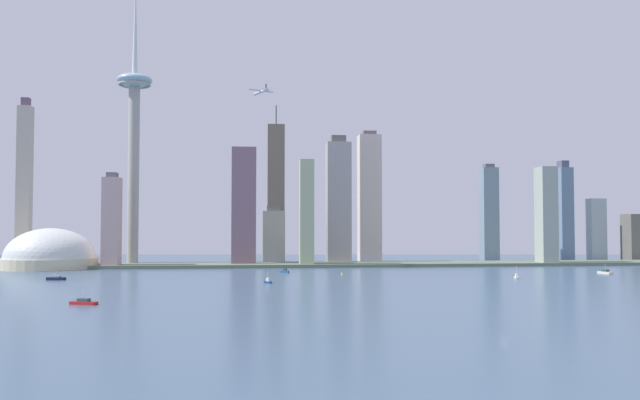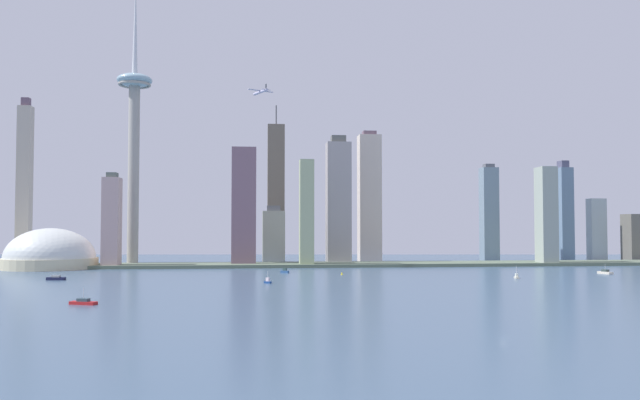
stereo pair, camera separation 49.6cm
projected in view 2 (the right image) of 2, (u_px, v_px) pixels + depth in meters
The scene contains 25 objects.
ground_plane at pixel (503, 338), 249.41m from camera, with size 6000.00×6000.00×0.00m, color #3E5770.
waterfront_pier at pixel (341, 264), 705.87m from camera, with size 972.08×59.74×3.50m, color #5C6B57.
observation_tower at pixel (134, 123), 715.07m from camera, with size 38.76×38.76×331.24m.
stadium_dome at pixel (50, 259), 664.89m from camera, with size 95.48×95.48×61.98m.
skyscraper_0 at pixel (489, 214), 779.24m from camera, with size 19.12×18.22×119.87m.
skyscraper_1 at pixel (244, 207), 699.72m from camera, with size 26.58×13.04×130.57m.
skyscraper_2 at pixel (597, 230), 813.09m from camera, with size 20.50×14.24×79.09m.
skyscraper_3 at pixel (635, 238), 794.35m from camera, with size 23.81×24.14×58.97m.
skyscraper_4 at pixel (276, 193), 797.37m from camera, with size 21.06×14.38×195.38m.
skyscraper_5 at pixel (546, 216), 718.33m from camera, with size 18.10×22.46×110.56m.
skyscraper_6 at pixel (274, 236), 762.77m from camera, with size 26.33×27.35×68.41m.
skyscraper_7 at pixel (24, 184), 719.42m from camera, with size 14.29×14.52×188.96m.
skyscraper_8 at pixel (369, 198), 785.55m from camera, with size 26.95×22.71×160.95m.
skyscraper_9 at pixel (307, 213), 691.44m from camera, with size 15.13×17.58×116.00m.
skyscraper_10 at pixel (112, 222), 670.42m from camera, with size 17.00×22.35×100.15m.
skyscraper_11 at pixel (564, 213), 805.99m from camera, with size 16.09×23.63×126.45m.
skyscraper_12 at pixel (338, 202), 740.10m from camera, with size 27.64×23.85×148.91m.
boat_1 at pixel (285, 271), 600.99m from camera, with size 8.13×7.26×4.48m.
boat_2 at pixel (517, 277), 536.57m from camera, with size 3.31×7.20×10.57m.
boat_3 at pixel (56, 278), 520.57m from camera, with size 15.37×7.26×3.98m.
boat_5 at pixel (605, 272), 588.66m from camera, with size 8.51×15.40×9.18m.
boat_6 at pixel (268, 281), 491.12m from camera, with size 6.00×5.59×9.43m.
boat_7 at pixel (83, 302), 357.25m from camera, with size 16.24×9.97×9.35m.
channel_buoy_1 at pixel (342, 273), 578.31m from camera, with size 1.99×1.99×2.63m, color yellow.
airplane at pixel (260, 92), 674.54m from camera, with size 27.34×27.31×7.85m.
Camera 2 is at (-97.59, -242.52, 43.55)m, focal length 35.95 mm.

